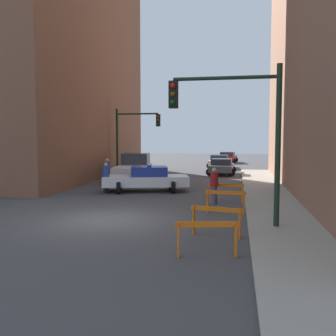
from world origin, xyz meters
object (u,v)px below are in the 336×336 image
(traffic_light_near, at_px, (241,121))
(parked_car_mid, at_px, (220,161))
(police_car, at_px, (147,179))
(parked_car_near, at_px, (222,166))
(white_truck, at_px, (134,168))
(pedestrian_crossing, at_px, (106,177))
(barrier_front, at_px, (207,233))
(barrier_mid, at_px, (216,216))
(pedestrian_corner, at_px, (107,171))
(pedestrian_sidewalk, at_px, (214,185))
(barrier_corner, at_px, (226,190))
(barrier_back, at_px, (225,198))
(traffic_light_far, at_px, (131,133))
(parked_car_far, at_px, (228,157))

(traffic_light_near, relative_size, parked_car_mid, 1.19)
(police_car, bearing_deg, parked_car_near, -34.33)
(white_truck, xyz_separation_m, pedestrian_crossing, (0.07, -5.86, -0.04))
(barrier_front, distance_m, barrier_mid, 2.06)
(pedestrian_corner, bearing_deg, parked_car_near, 173.82)
(pedestrian_sidewalk, relative_size, barrier_corner, 1.04)
(barrier_back, bearing_deg, barrier_mid, -92.62)
(parked_car_near, xyz_separation_m, pedestrian_crossing, (-5.78, -11.48, 0.19))
(parked_car_near, relative_size, barrier_corner, 2.72)
(police_car, bearing_deg, barrier_front, -173.74)
(parked_car_mid, xyz_separation_m, pedestrian_corner, (-6.55, -14.56, 0.19))
(police_car, bearing_deg, barrier_corner, -139.40)
(parked_car_near, height_order, barrier_back, parked_car_near)
(parked_car_near, distance_m, barrier_corner, 13.66)
(police_car, distance_m, barrier_corner, 5.46)
(pedestrian_sidewalk, bearing_deg, traffic_light_near, -60.00)
(traffic_light_near, bearing_deg, pedestrian_sidewalk, 104.34)
(traffic_light_near, relative_size, white_truck, 0.93)
(pedestrian_sidewalk, distance_m, barrier_corner, 0.68)
(parked_car_mid, height_order, barrier_front, parked_car_mid)
(pedestrian_crossing, relative_size, barrier_back, 1.04)
(white_truck, bearing_deg, barrier_front, -74.48)
(traffic_light_near, distance_m, barrier_corner, 5.56)
(barrier_front, relative_size, barrier_back, 0.99)
(traffic_light_far, xyz_separation_m, barrier_mid, (7.33, -16.13, -2.78))
(traffic_light_far, height_order, pedestrian_corner, traffic_light_far)
(pedestrian_sidewalk, relative_size, barrier_back, 1.04)
(pedestrian_corner, xyz_separation_m, barrier_front, (7.56, -13.83, -0.24))
(parked_car_far, relative_size, pedestrian_sidewalk, 2.69)
(parked_car_far, bearing_deg, barrier_corner, -82.93)
(traffic_light_far, height_order, pedestrian_sidewalk, traffic_light_far)
(traffic_light_near, height_order, traffic_light_far, traffic_light_near)
(parked_car_near, relative_size, barrier_back, 2.72)
(pedestrian_corner, bearing_deg, parked_car_far, -161.16)
(police_car, distance_m, pedestrian_sidewalk, 5.26)
(parked_car_near, distance_m, barrier_mid, 19.52)
(parked_car_far, distance_m, barrier_front, 36.73)
(traffic_light_near, distance_m, parked_car_far, 33.64)
(pedestrian_sidewalk, relative_size, barrier_mid, 1.05)
(barrier_corner, bearing_deg, police_car, 145.44)
(parked_car_mid, bearing_deg, barrier_front, -85.24)
(pedestrian_crossing, relative_size, barrier_mid, 1.05)
(pedestrian_crossing, height_order, pedestrian_corner, same)
(barrier_front, height_order, barrier_mid, same)
(pedestrian_corner, height_order, barrier_front, pedestrian_corner)
(police_car, relative_size, barrier_mid, 3.18)
(barrier_corner, bearing_deg, barrier_back, -88.94)
(parked_car_mid, relative_size, barrier_corner, 2.74)
(barrier_front, bearing_deg, parked_car_near, 91.38)
(parked_car_mid, bearing_deg, barrier_corner, -83.78)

